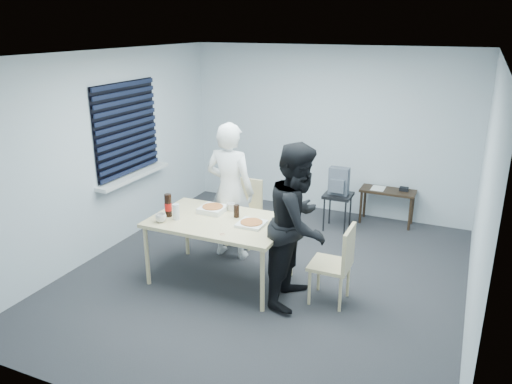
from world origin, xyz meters
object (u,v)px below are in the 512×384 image
at_px(backpack, 339,182).
at_px(dining_table, 220,225).
at_px(person_black, 298,224).
at_px(soda_bottle, 168,206).
at_px(side_table, 388,195).
at_px(mug_a, 161,218).
at_px(chair_right, 338,260).
at_px(person_white, 230,191).
at_px(stool, 338,201).
at_px(mug_b, 231,207).
at_px(chair_far, 245,207).

bearing_deg(backpack, dining_table, -133.57).
distance_m(person_black, soda_bottle, 1.57).
distance_m(dining_table, side_table, 2.98).
bearing_deg(soda_bottle, mug_a, -84.33).
xyz_separation_m(chair_right, backpack, (-0.54, 1.99, 0.23)).
distance_m(person_white, backpack, 1.75).
height_order(dining_table, chair_right, chair_right).
distance_m(person_black, side_table, 2.70).
xyz_separation_m(person_white, stool, (1.05, 1.41, -0.45)).
bearing_deg(person_white, mug_a, 68.32).
height_order(dining_table, person_black, person_black).
distance_m(dining_table, soda_bottle, 0.64).
bearing_deg(mug_b, chair_right, -10.54).
xyz_separation_m(side_table, mug_b, (-1.50, -2.26, 0.36)).
xyz_separation_m(stool, backpack, (0.00, -0.01, 0.30)).
height_order(chair_far, chair_right, same).
xyz_separation_m(dining_table, side_table, (1.48, 2.58, -0.25)).
bearing_deg(mug_b, backpack, 63.26).
bearing_deg(chair_far, chair_right, -33.61).
bearing_deg(mug_b, soda_bottle, -141.72).
distance_m(person_white, side_table, 2.59).
relative_size(chair_right, side_table, 1.11).
height_order(person_black, side_table, person_black).
relative_size(chair_far, backpack, 2.24).
bearing_deg(dining_table, chair_far, 100.06).
relative_size(person_white, person_black, 1.00).
height_order(stool, soda_bottle, soda_bottle).
height_order(person_white, side_table, person_white).
relative_size(stool, mug_a, 4.45).
xyz_separation_m(stool, soda_bottle, (-1.45, -2.20, 0.46)).
bearing_deg(chair_right, side_table, 87.96).
relative_size(person_white, backpack, 4.46).
bearing_deg(stool, dining_table, -112.57).
height_order(dining_table, mug_a, mug_a).
distance_m(stool, backpack, 0.30).
bearing_deg(mug_a, person_black, 10.50).
bearing_deg(person_white, soda_bottle, 62.83).
bearing_deg(soda_bottle, person_black, 3.73).
relative_size(chair_far, chair_right, 1.00).
bearing_deg(stool, person_black, -87.01).
relative_size(mug_a, soda_bottle, 0.45).
bearing_deg(side_table, person_black, -101.19).
bearing_deg(mug_b, person_white, 117.92).
relative_size(person_white, side_table, 2.20).
distance_m(dining_table, person_white, 0.70).
bearing_deg(stool, mug_a, -121.04).
bearing_deg(soda_bottle, chair_right, 5.67).
xyz_separation_m(dining_table, soda_bottle, (-0.60, -0.14, 0.19)).
height_order(dining_table, chair_far, chair_far).
xyz_separation_m(mug_b, soda_bottle, (-0.58, -0.46, 0.08)).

